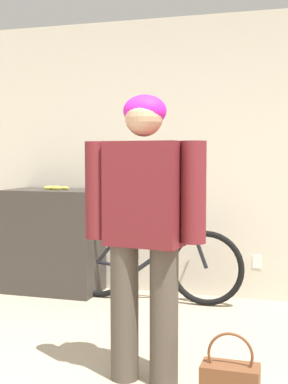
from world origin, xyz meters
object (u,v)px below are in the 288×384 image
at_px(bicycle, 150,263).
at_px(handbag, 230,381).
at_px(person, 144,219).
at_px(banana, 56,188).

distance_m(bicycle, handbag, 2.03).
height_order(person, banana, person).
distance_m(person, handbag, 1.00).
relative_size(bicycle, handbag, 4.42).
xyz_separation_m(person, handbag, (0.52, -0.12, -0.84)).
bearing_deg(bicycle, banana, 177.47).
bearing_deg(person, handbag, -5.20).
height_order(person, bicycle, person).
xyz_separation_m(person, bicycle, (-0.44, 1.65, -0.60)).
bearing_deg(banana, bicycle, -1.66).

